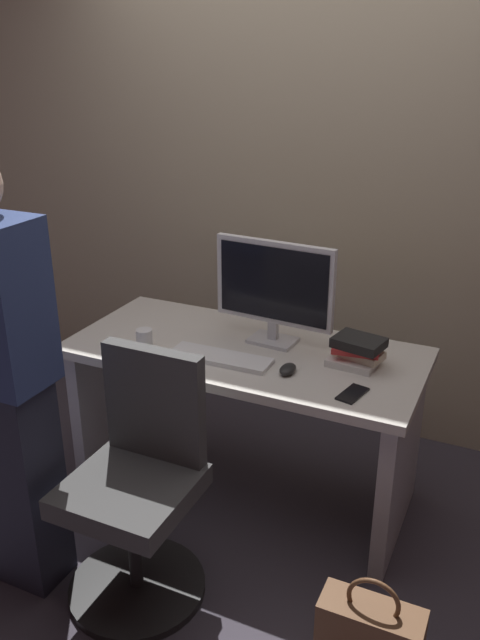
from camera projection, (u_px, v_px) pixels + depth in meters
The scene contains 11 objects.
ground_plane at pixel (244, 489), 3.07m from camera, with size 9.00×9.00×0.00m, color #3D3842.
wall_back at pixel (316, 142), 3.20m from camera, with size 6.40×0.10×3.00m, color tan.
desk at pixel (245, 393), 2.87m from camera, with size 1.52×0.70×0.73m.
office_chair at pixel (139, 489), 2.38m from camera, with size 0.52×0.52×0.94m.
monitor at pixel (274, 287), 2.75m from camera, with size 0.54×0.15×0.46m.
keyboard at pixel (221, 358), 2.68m from camera, with size 0.43×0.13×0.02m, color white.
mouse at pixel (288, 369), 2.56m from camera, with size 0.06×0.10×0.03m, color black.
cup_near_keyboard at pixel (144, 340), 2.75m from camera, with size 0.07×0.07×0.10m, color silver.
book_stack at pixel (357, 351), 2.62m from camera, with size 0.23×0.18×0.12m.
cell_phone at pixel (352, 394), 2.41m from camera, with size 0.07×0.14×0.01m, color black.
handbag at pixel (370, 637), 2.13m from camera, with size 0.34×0.14×0.38m.
Camera 1 is at (1.04, -2.30, 1.91)m, focal length 36.43 mm.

